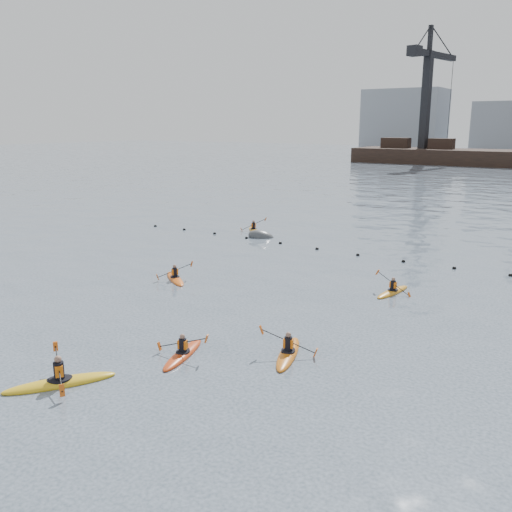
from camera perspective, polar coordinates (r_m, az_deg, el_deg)
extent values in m
plane|color=#374350|center=(18.99, -21.09, -12.88)|extent=(400.00, 400.00, 0.00)
sphere|color=black|center=(45.45, -10.55, 3.11)|extent=(0.24, 0.24, 0.24)
sphere|color=black|center=(43.55, -7.56, 2.76)|extent=(0.24, 0.24, 0.24)
sphere|color=black|center=(41.73, -4.37, 2.37)|extent=(0.24, 0.24, 0.24)
sphere|color=black|center=(39.96, -1.01, 1.90)|extent=(0.24, 0.24, 0.24)
sphere|color=black|center=(38.26, 2.58, 1.35)|extent=(0.24, 0.24, 0.24)
sphere|color=black|center=(36.69, 6.45, 0.74)|extent=(0.24, 0.24, 0.24)
sphere|color=black|center=(35.34, 10.67, 0.09)|extent=(0.24, 0.24, 0.24)
sphere|color=black|center=(34.30, 15.25, -0.58)|extent=(0.24, 0.24, 0.24)
sphere|color=black|center=(33.60, 20.14, -1.23)|extent=(0.24, 0.24, 0.24)
sphere|color=black|center=(33.23, 25.21, -1.87)|extent=(0.24, 0.24, 0.24)
cube|color=black|center=(126.75, 14.51, 11.46)|extent=(6.00, 3.00, 2.20)
cube|color=black|center=(123.78, 18.95, 11.12)|extent=(5.00, 3.00, 2.20)
cube|color=black|center=(124.91, 17.45, 15.34)|extent=(1.85, 1.85, 20.00)
cube|color=black|center=(128.03, 18.34, 19.46)|extent=(4.31, 17.93, 1.20)
cube|color=black|center=(120.09, 16.35, 20.02)|extent=(2.62, 2.94, 2.00)
cube|color=black|center=(126.02, 17.88, 21.02)|extent=(0.93, 0.93, 5.00)
cube|color=gray|center=(168.42, 15.35, 13.50)|extent=(22.00, 14.00, 18.00)
ellipsoid|color=#C43C12|center=(20.22, -7.70, -10.25)|extent=(1.37, 3.02, 0.30)
cylinder|color=black|center=(20.17, -7.71, -9.94)|extent=(0.69, 0.69, 0.06)
cylinder|color=black|center=(20.07, -7.73, -9.26)|extent=(0.28, 0.28, 0.48)
cube|color=orange|center=(20.06, -7.73, -9.21)|extent=(0.38, 0.29, 0.32)
sphere|color=#8C6651|center=(19.94, -7.76, -8.40)|extent=(0.19, 0.19, 0.19)
cylinder|color=black|center=(20.03, -7.74, -9.01)|extent=(1.90, 0.56, 0.61)
cube|color=#D85914|center=(20.54, -10.13, -9.33)|extent=(0.16, 0.16, 0.32)
cube|color=#D85914|center=(19.56, -5.23, -8.66)|extent=(0.16, 0.16, 0.32)
ellipsoid|color=gold|center=(19.08, -19.93, -12.48)|extent=(2.51, 3.36, 0.35)
cylinder|color=black|center=(19.02, -19.96, -12.09)|extent=(0.92, 0.92, 0.07)
cylinder|color=black|center=(18.90, -20.04, -11.25)|extent=(0.33, 0.33, 0.58)
cube|color=orange|center=(18.89, -20.05, -11.19)|extent=(0.47, 0.42, 0.38)
sphere|color=#8C6651|center=(18.74, -20.14, -10.17)|extent=(0.23, 0.23, 0.23)
cylinder|color=black|center=(18.85, -20.07, -10.94)|extent=(2.01, 1.32, 0.64)
cube|color=#D85914|center=(19.78, -20.36, -8.91)|extent=(0.21, 0.21, 0.38)
cube|color=#D85914|center=(17.94, -19.74, -13.18)|extent=(0.21, 0.21, 0.38)
ellipsoid|color=orange|center=(29.73, -8.52, -2.40)|extent=(2.77, 2.18, 0.30)
cylinder|color=black|center=(29.70, -8.52, -2.17)|extent=(0.77, 0.77, 0.06)
cylinder|color=black|center=(29.63, -8.54, -1.69)|extent=(0.28, 0.28, 0.48)
cube|color=orange|center=(29.62, -8.54, -1.66)|extent=(0.36, 0.39, 0.32)
sphere|color=#8C6651|center=(29.54, -8.56, -1.08)|extent=(0.19, 0.19, 0.19)
cylinder|color=black|center=(29.60, -8.55, -1.52)|extent=(1.15, 1.62, 0.64)
cube|color=#D85914|center=(29.50, -10.32, -2.21)|extent=(0.19, 0.19, 0.31)
cube|color=#D85914|center=(29.75, -6.79, -0.83)|extent=(0.19, 0.19, 0.31)
ellipsoid|color=orange|center=(27.97, 14.19, -3.71)|extent=(1.01, 2.90, 0.28)
cylinder|color=black|center=(27.94, 14.20, -3.48)|extent=(0.61, 0.61, 0.05)
cylinder|color=black|center=(27.87, 14.23, -2.99)|extent=(0.27, 0.27, 0.46)
cube|color=orange|center=(27.86, 14.23, -2.96)|extent=(0.35, 0.24, 0.30)
sphere|color=#8C6651|center=(27.78, 14.27, -2.38)|extent=(0.19, 0.19, 0.19)
cylinder|color=black|center=(27.84, 14.24, -2.82)|extent=(1.74, 0.31, 0.91)
cube|color=#D85914|center=(28.15, 12.67, -1.68)|extent=(0.19, 0.15, 0.29)
cube|color=#D85914|center=(27.56, 15.84, -3.98)|extent=(0.19, 0.15, 0.29)
ellipsoid|color=#CA6613|center=(20.12, 3.40, -10.25)|extent=(1.66, 3.17, 0.31)
cylinder|color=black|center=(20.07, 3.40, -9.92)|extent=(0.75, 0.75, 0.06)
cylinder|color=black|center=(19.96, 3.42, -9.20)|extent=(0.29, 0.29, 0.51)
cube|color=orange|center=(19.96, 3.42, -9.15)|extent=(0.41, 0.32, 0.33)
sphere|color=#8C6651|center=(19.83, 3.43, -8.28)|extent=(0.21, 0.21, 0.21)
cylinder|color=black|center=(19.93, 3.42, -8.94)|extent=(1.93, 0.73, 0.77)
cube|color=#D85914|center=(19.92, 6.28, -10.08)|extent=(0.20, 0.18, 0.33)
cube|color=#D85914|center=(19.99, 0.58, -7.78)|extent=(0.20, 0.18, 0.33)
ellipsoid|color=orange|center=(42.86, -0.26, 2.72)|extent=(2.44, 2.64, 0.30)
cylinder|color=black|center=(42.84, -0.26, 2.88)|extent=(0.79, 0.79, 0.06)
cylinder|color=black|center=(42.79, -0.26, 3.22)|extent=(0.28, 0.28, 0.49)
cube|color=orange|center=(42.79, -0.26, 3.25)|extent=(0.39, 0.38, 0.32)
sphere|color=#8C6651|center=(42.73, -0.26, 3.66)|extent=(0.20, 0.20, 0.20)
cylinder|color=black|center=(42.77, -0.26, 3.35)|extent=(1.44, 1.29, 0.87)
cube|color=#D85914|center=(42.73, -1.53, 2.80)|extent=(0.22, 0.21, 0.31)
cube|color=#D85914|center=(42.84, 1.01, 3.89)|extent=(0.22, 0.21, 0.31)
ellipsoid|color=#37393C|center=(40.41, 0.56, 1.99)|extent=(2.47, 1.98, 1.40)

